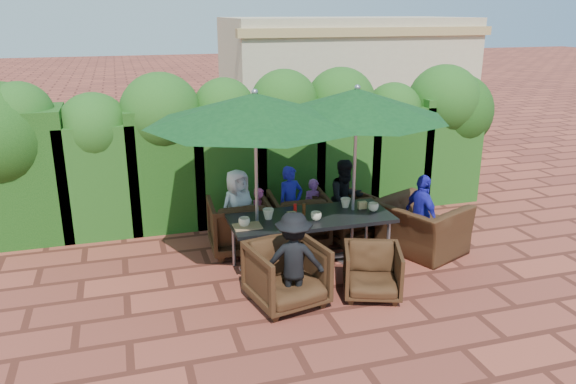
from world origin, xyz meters
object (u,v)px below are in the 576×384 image
object	(u,v)px
chair_far_left	(239,223)
chair_near_left	(287,271)
dining_table	(311,221)
chair_far_mid	(298,216)
chair_far_right	(345,215)
chair_near_right	(372,269)
umbrella_left	(255,109)
umbrella_right	(357,104)
chair_end_right	(421,219)

from	to	relation	value
chair_far_left	chair_near_left	world-z (taller)	chair_far_left
dining_table	chair_far_mid	size ratio (longest dim) A/B	2.53
chair_far_right	chair_near_right	world-z (taller)	chair_far_right
umbrella_left	umbrella_right	world-z (taller)	same
umbrella_right	chair_far_left	distance (m)	2.41
chair_near_left	chair_near_right	bearing A→B (deg)	-17.83
chair_far_left	chair_end_right	distance (m)	2.63
dining_table	umbrella_right	xyz separation A→B (m)	(0.64, 0.07, 1.54)
umbrella_right	chair_near_left	size ratio (longest dim) A/B	2.92
umbrella_left	chair_near_right	size ratio (longest dim) A/B	3.92
chair_far_right	chair_end_right	xyz separation A→B (m)	(0.86, -0.78, 0.11)
chair_far_mid	chair_end_right	size ratio (longest dim) A/B	0.75
chair_far_mid	chair_far_right	world-z (taller)	chair_far_mid
chair_far_right	chair_far_left	bearing A→B (deg)	-20.07
dining_table	chair_far_left	world-z (taller)	chair_far_left
chair_near_left	chair_near_right	world-z (taller)	chair_near_left
chair_near_right	chair_end_right	distance (m)	1.61
umbrella_left	chair_far_mid	xyz separation A→B (m)	(0.83, 0.83, -1.78)
umbrella_right	chair_far_left	world-z (taller)	umbrella_right
umbrella_left	chair_near_left	size ratio (longest dim) A/B	3.25
chair_far_mid	chair_far_right	distance (m)	0.73
chair_far_left	chair_near_left	xyz separation A→B (m)	(0.22, -1.70, -0.01)
chair_near_left	chair_far_left	bearing A→B (deg)	85.26
umbrella_right	chair_near_right	size ratio (longest dim) A/B	3.51
umbrella_right	chair_end_right	xyz separation A→B (m)	(1.06, -0.02, -1.71)
chair_far_mid	chair_end_right	xyz separation A→B (m)	(1.59, -0.82, 0.07)
chair_far_right	chair_near_right	xyz separation A→B (m)	(-0.37, -1.80, -0.04)
umbrella_left	chair_far_mid	world-z (taller)	umbrella_left
dining_table	chair_near_left	distance (m)	1.07
chair_far_mid	chair_near_right	size ratio (longest dim) A/B	1.23
umbrella_left	chair_near_right	distance (m)	2.44
chair_far_right	chair_end_right	size ratio (longest dim) A/B	0.68
chair_near_left	dining_table	bearing A→B (deg)	43.58
chair_end_right	dining_table	bearing A→B (deg)	68.32
chair_far_mid	chair_far_right	bearing A→B (deg)	-178.61
chair_far_left	chair_near_left	size ratio (longest dim) A/B	1.03
chair_near_left	chair_far_mid	bearing A→B (deg)	56.05
umbrella_right	chair_near_right	xyz separation A→B (m)	(-0.17, -1.04, -1.86)
umbrella_right	chair_far_mid	size ratio (longest dim) A/B	2.86
chair_far_mid	umbrella_left	bearing A→B (deg)	49.24
dining_table	umbrella_right	size ratio (longest dim) A/B	0.88
umbrella_left	chair_far_right	size ratio (longest dim) A/B	3.54
chair_far_right	chair_far_mid	bearing A→B (deg)	-23.10
chair_end_right	chair_far_left	bearing A→B (deg)	49.16
umbrella_left	chair_far_left	world-z (taller)	umbrella_left
umbrella_right	chair_near_right	bearing A→B (deg)	-99.27
umbrella_left	chair_far_left	xyz separation A→B (m)	(-0.08, 0.79, -1.78)
chair_near_left	chair_end_right	distance (m)	2.47
chair_far_right	umbrella_left	bearing A→B (deg)	6.75
chair_far_left	chair_near_left	distance (m)	1.71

